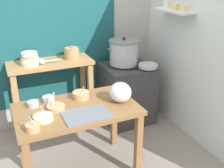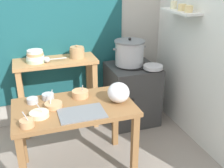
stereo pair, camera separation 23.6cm
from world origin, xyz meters
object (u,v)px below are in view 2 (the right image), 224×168
(bowl_stack_enamel, at_px, (35,57))
(prep_bowl_4, at_px, (32,100))
(prep_bowl_2, at_px, (80,94))
(prep_bowl_5, at_px, (27,123))
(back_shelf_table, at_px, (57,77))
(ladle, at_px, (48,60))
(stove_block, at_px, (132,93))
(wide_pan, at_px, (153,67))
(prep_bowl_3, at_px, (48,96))
(plastic_bag, at_px, (118,92))
(prep_bowl_1, at_px, (53,105))
(steamer_pot, at_px, (129,53))
(serving_tray, at_px, (82,113))
(prep_table, at_px, (75,116))
(clay_pot, at_px, (77,52))
(prep_bowl_0, at_px, (39,114))

(bowl_stack_enamel, height_order, prep_bowl_4, bowl_stack_enamel)
(prep_bowl_2, relative_size, prep_bowl_5, 1.08)
(back_shelf_table, relative_size, ladle, 3.72)
(stove_block, distance_m, prep_bowl_5, 1.68)
(bowl_stack_enamel, relative_size, prep_bowl_5, 1.42)
(wide_pan, relative_size, prep_bowl_3, 2.06)
(plastic_bag, height_order, prep_bowl_4, plastic_bag)
(wide_pan, relative_size, prep_bowl_1, 1.46)
(bowl_stack_enamel, xyz_separation_m, wide_pan, (1.33, -0.33, -0.16))
(back_shelf_table, distance_m, bowl_stack_enamel, 0.36)
(back_shelf_table, distance_m, ladle, 0.28)
(steamer_pot, relative_size, serving_tray, 1.05)
(prep_table, relative_size, serving_tray, 2.75)
(steamer_pot, height_order, prep_bowl_1, steamer_pot)
(back_shelf_table, relative_size, steamer_pot, 2.28)
(wide_pan, bearing_deg, prep_bowl_1, -158.26)
(clay_pot, relative_size, plastic_bag, 0.81)
(clay_pot, xyz_separation_m, bowl_stack_enamel, (-0.48, -0.02, -0.00))
(back_shelf_table, distance_m, prep_bowl_5, 1.17)
(clay_pot, xyz_separation_m, prep_bowl_0, (-0.54, -0.97, -0.22))
(prep_table, xyz_separation_m, prep_bowl_4, (-0.36, 0.18, 0.14))
(ladle, xyz_separation_m, prep_bowl_5, (-0.29, -1.03, -0.18))
(clay_pot, bearing_deg, ladle, -167.80)
(clay_pot, height_order, wide_pan, clay_pot)
(serving_tray, xyz_separation_m, prep_bowl_4, (-0.39, 0.35, 0.02))
(prep_bowl_5, bearing_deg, clay_pot, 59.72)
(prep_bowl_2, bearing_deg, prep_bowl_4, 178.31)
(serving_tray, relative_size, prep_bowl_5, 2.68)
(prep_bowl_5, bearing_deg, plastic_bag, 12.26)
(stove_block, relative_size, serving_tray, 1.95)
(serving_tray, relative_size, prep_bowl_2, 2.49)
(prep_bowl_3, bearing_deg, plastic_bag, -22.85)
(plastic_bag, bearing_deg, bowl_stack_enamel, 126.62)
(prep_bowl_3, bearing_deg, wide_pan, 14.01)
(back_shelf_table, bearing_deg, wide_pan, -17.21)
(clay_pot, xyz_separation_m, prep_bowl_1, (-0.40, -0.84, -0.22))
(ladle, distance_m, prep_bowl_0, 0.94)
(prep_bowl_0, relative_size, prep_bowl_3, 1.46)
(prep_table, distance_m, bowl_stack_enamel, 0.97)
(stove_block, bearing_deg, wide_pan, -50.67)
(wide_pan, height_order, prep_bowl_2, prep_bowl_2)
(steamer_pot, relative_size, wide_pan, 1.79)
(bowl_stack_enamel, bearing_deg, serving_tray, -74.03)
(prep_table, height_order, plastic_bag, plastic_bag)
(clay_pot, height_order, prep_bowl_2, clay_pot)
(steamer_pot, relative_size, prep_bowl_2, 2.62)
(serving_tray, distance_m, prep_bowl_3, 0.45)
(prep_table, distance_m, plastic_bag, 0.47)
(prep_bowl_4, bearing_deg, prep_bowl_2, -1.69)
(prep_bowl_0, bearing_deg, prep_bowl_2, 32.79)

